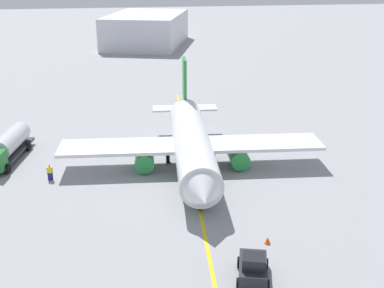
% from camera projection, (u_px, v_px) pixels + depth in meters
% --- Properties ---
extents(ground_plane, '(400.00, 400.00, 0.00)m').
position_uv_depth(ground_plane, '(192.00, 169.00, 53.11)').
color(ground_plane, '#939399').
extents(airplane, '(28.98, 29.27, 9.99)m').
position_uv_depth(airplane, '(192.00, 144.00, 52.51)').
color(airplane, white).
rests_on(airplane, ground).
extents(fuel_tanker, '(10.85, 4.33, 3.15)m').
position_uv_depth(fuel_tanker, '(8.00, 146.00, 54.99)').
color(fuel_tanker, '#2D2D33').
rests_on(fuel_tanker, ground).
extents(pushback_tug, '(4.01, 3.14, 2.20)m').
position_uv_depth(pushback_tug, '(253.00, 267.00, 34.44)').
color(pushback_tug, '#232328').
rests_on(pushback_tug, ground).
extents(refueling_worker, '(0.58, 0.63, 1.71)m').
position_uv_depth(refueling_worker, '(50.00, 173.00, 50.26)').
color(refueling_worker, navy).
rests_on(refueling_worker, ground).
extents(safety_cone_nose, '(0.53, 0.53, 0.59)m').
position_uv_depth(safety_cone_nose, '(268.00, 241.00, 39.03)').
color(safety_cone_nose, '#F2590F').
rests_on(safety_cone_nose, ground).
extents(distant_hangar, '(34.28, 26.34, 8.28)m').
position_uv_depth(distant_hangar, '(147.00, 29.00, 130.73)').
color(distant_hangar, silver).
rests_on(distant_hangar, ground).
extents(taxi_line_marking, '(63.02, 5.47, 0.01)m').
position_uv_depth(taxi_line_marking, '(192.00, 169.00, 53.10)').
color(taxi_line_marking, yellow).
rests_on(taxi_line_marking, ground).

